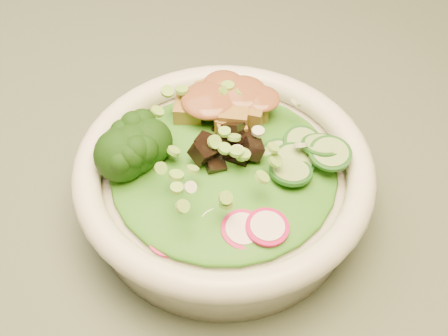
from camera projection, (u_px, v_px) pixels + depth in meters
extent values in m
cube|color=#485446|center=(94.00, 275.00, 0.49)|extent=(1.20, 0.80, 0.03)
cylinder|color=silver|center=(224.00, 192.00, 0.50)|extent=(0.20, 0.20, 0.04)
torus|color=silver|center=(224.00, 168.00, 0.47)|extent=(0.23, 0.23, 0.02)
ellipsoid|color=#216A16|center=(224.00, 167.00, 0.47)|extent=(0.17, 0.17, 0.02)
ellipsoid|color=brown|center=(224.00, 99.00, 0.49)|extent=(0.06, 0.05, 0.01)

